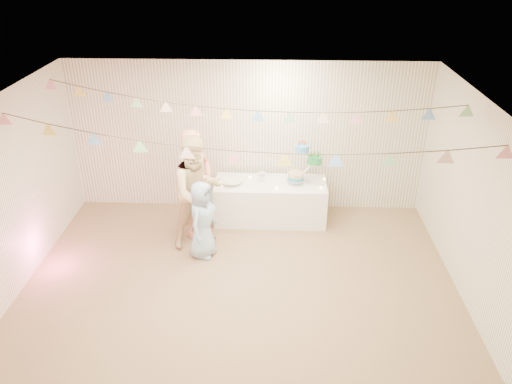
{
  "coord_description": "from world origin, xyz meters",
  "views": [
    {
      "loc": [
        0.44,
        -5.38,
        4.36
      ],
      "look_at": [
        0.2,
        0.8,
        1.15
      ],
      "focal_mm": 35.0,
      "sensor_mm": 36.0,
      "label": 1
    }
  ],
  "objects_px": {
    "person_adult_a": "(197,184)",
    "person_adult_b": "(198,192)",
    "person_child": "(202,220)",
    "cake_stand": "(305,160)",
    "table": "(270,201)"
  },
  "relations": [
    {
      "from": "table",
      "to": "person_child",
      "type": "relative_size",
      "value": 1.52
    },
    {
      "from": "table",
      "to": "person_adult_a",
      "type": "xyz_separation_m",
      "value": [
        -1.14,
        -0.49,
        0.55
      ]
    },
    {
      "from": "table",
      "to": "cake_stand",
      "type": "xyz_separation_m",
      "value": [
        0.55,
        0.05,
        0.75
      ]
    },
    {
      "from": "table",
      "to": "person_adult_a",
      "type": "bearing_deg",
      "value": -156.7
    },
    {
      "from": "table",
      "to": "person_adult_a",
      "type": "relative_size",
      "value": 1.04
    },
    {
      "from": "table",
      "to": "person_adult_b",
      "type": "height_order",
      "value": "person_adult_b"
    },
    {
      "from": "person_adult_b",
      "to": "person_child",
      "type": "distance_m",
      "value": 0.45
    },
    {
      "from": "cake_stand",
      "to": "person_adult_b",
      "type": "distance_m",
      "value": 1.84
    },
    {
      "from": "person_adult_b",
      "to": "person_adult_a",
      "type": "bearing_deg",
      "value": 69.04
    },
    {
      "from": "person_child",
      "to": "cake_stand",
      "type": "bearing_deg",
      "value": -35.3
    },
    {
      "from": "table",
      "to": "cake_stand",
      "type": "bearing_deg",
      "value": 5.19
    },
    {
      "from": "person_adult_a",
      "to": "person_adult_b",
      "type": "xyz_separation_m",
      "value": [
        0.05,
        -0.26,
        -0.0
      ]
    },
    {
      "from": "table",
      "to": "person_child",
      "type": "distance_m",
      "value": 1.5
    },
    {
      "from": "person_adult_b",
      "to": "person_child",
      "type": "xyz_separation_m",
      "value": [
        0.1,
        -0.34,
        -0.28
      ]
    },
    {
      "from": "person_child",
      "to": "table",
      "type": "bearing_deg",
      "value": -24.06
    }
  ]
}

